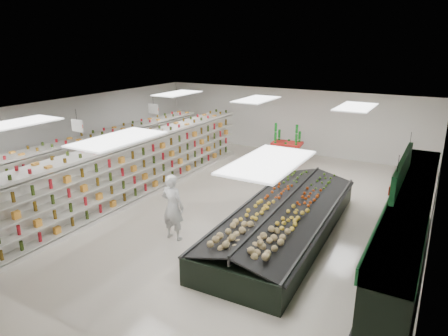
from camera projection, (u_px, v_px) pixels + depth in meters
The scene contains 15 objects.
floor at pixel (206, 203), 14.08m from camera, with size 16.00×16.00×0.00m, color beige.
ceiling at pixel (205, 113), 13.11m from camera, with size 14.00×16.00×0.02m, color white.
wall_back at pixel (289, 121), 20.23m from camera, with size 14.00×0.02×3.20m, color white.
wall_left at pixel (65, 137), 16.87m from camera, with size 0.02×16.00×3.20m, color white.
wall_right at pixel (435, 197), 10.31m from camera, with size 0.02×16.00×3.20m, color white.
produce_wall_case at pixel (407, 229), 9.39m from camera, with size 0.93×8.00×2.20m.
aisle_sign_near at pixel (77, 126), 13.36m from camera, with size 0.52×0.06×0.75m.
aisle_sign_far at pixel (153, 109), 16.68m from camera, with size 0.52×0.06×0.75m.
hortifruti_banner at pixel (402, 170), 9.10m from camera, with size 0.12×3.20×0.95m.
gondola_left at pixel (106, 159), 16.16m from camera, with size 1.04×11.51×1.99m.
gondola_center at pixel (144, 167), 14.78m from camera, with size 1.03×12.53×2.17m.
produce_island at pixel (284, 219), 11.69m from camera, with size 2.84×7.32×1.08m.
soda_endcap at pixel (287, 145), 18.55m from camera, with size 1.44×1.06×1.73m.
shopper_main at pixel (173, 207), 11.27m from camera, with size 0.71×0.47×1.96m, color white.
shopper_background at pixel (180, 145), 18.59m from camera, with size 0.79×0.49×1.62m, color tan.
Camera 1 is at (6.96, -11.04, 5.45)m, focal length 32.00 mm.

